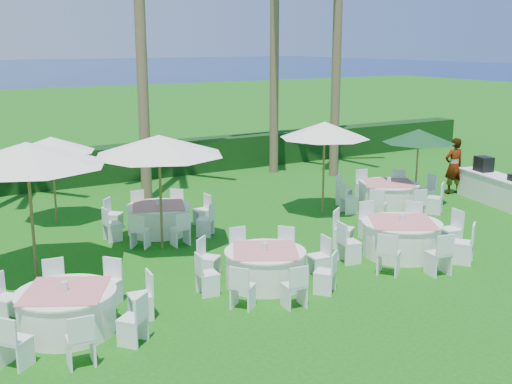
% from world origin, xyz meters
% --- Properties ---
extents(ground, '(120.00, 120.00, 0.00)m').
position_xyz_m(ground, '(0.00, 0.00, 0.00)').
color(ground, '#14570F').
rests_on(ground, ground).
extents(hedge, '(34.00, 1.00, 1.20)m').
position_xyz_m(hedge, '(0.00, 12.00, 0.60)').
color(hedge, black).
rests_on(hedge, ground).
extents(banquet_table_a, '(2.90, 2.90, 0.89)m').
position_xyz_m(banquet_table_a, '(-3.72, 0.83, 0.38)').
color(banquet_table_a, white).
rests_on(banquet_table_a, ground).
extents(banquet_table_b, '(2.84, 2.84, 0.87)m').
position_xyz_m(banquet_table_b, '(0.23, 0.97, 0.38)').
color(banquet_table_b, white).
rests_on(banquet_table_b, ground).
extents(banquet_table_c, '(3.13, 3.13, 0.95)m').
position_xyz_m(banquet_table_c, '(3.82, 0.93, 0.41)').
color(banquet_table_c, white).
rests_on(banquet_table_c, ground).
extents(banquet_table_e, '(2.83, 2.83, 0.87)m').
position_xyz_m(banquet_table_e, '(-0.21, 5.37, 0.38)').
color(banquet_table_e, white).
rests_on(banquet_table_e, ground).
extents(banquet_table_f, '(3.06, 3.06, 0.93)m').
position_xyz_m(banquet_table_f, '(6.40, 4.21, 0.40)').
color(banquet_table_f, white).
rests_on(banquet_table_f, ground).
extents(umbrella_a, '(3.19, 3.19, 2.80)m').
position_xyz_m(umbrella_a, '(-3.58, 3.76, 2.55)').
color(umbrella_a, brown).
rests_on(umbrella_a, ground).
extents(umbrella_b, '(3.01, 3.01, 2.67)m').
position_xyz_m(umbrella_b, '(-0.63, 4.16, 2.44)').
color(umbrella_b, brown).
rests_on(umbrella_b, ground).
extents(umbrella_c, '(2.27, 2.27, 2.31)m').
position_xyz_m(umbrella_c, '(-2.21, 7.64, 2.11)').
color(umbrella_c, brown).
rests_on(umbrella_c, ground).
extents(umbrella_d, '(2.48, 2.48, 2.59)m').
position_xyz_m(umbrella_d, '(4.44, 4.73, 2.36)').
color(umbrella_d, brown).
rests_on(umbrella_d, ground).
extents(umbrella_green, '(2.07, 2.07, 2.27)m').
position_xyz_m(umbrella_green, '(7.30, 4.05, 2.07)').
color(umbrella_green, brown).
rests_on(umbrella_green, ground).
extents(buffet_table, '(1.60, 3.74, 1.30)m').
position_xyz_m(buffet_table, '(9.49, 2.66, 0.46)').
color(buffet_table, white).
rests_on(buffet_table, ground).
extents(staff_person, '(0.72, 0.54, 1.79)m').
position_xyz_m(staff_person, '(9.44, 4.58, 0.89)').
color(staff_person, gray).
rests_on(staff_person, ground).
extents(palm_d, '(4.40, 3.99, 8.42)m').
position_xyz_m(palm_d, '(6.42, 10.42, 4.66)').
color(palm_d, brown).
rests_on(palm_d, ground).
extents(palm_e, '(4.28, 4.36, 10.32)m').
position_xyz_m(palm_e, '(7.95, 8.81, 5.64)').
color(palm_e, brown).
rests_on(palm_e, ground).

